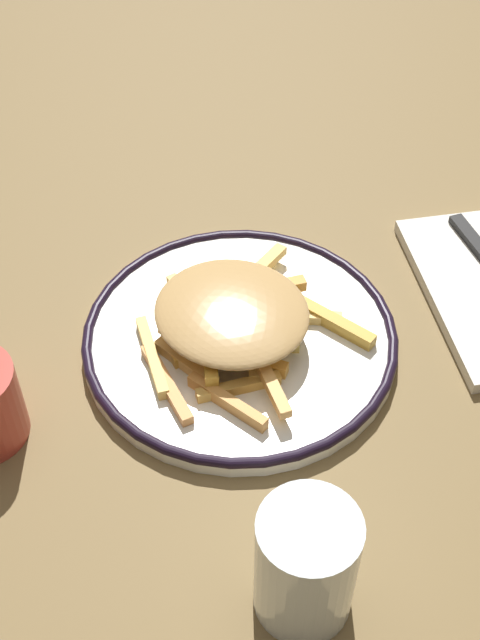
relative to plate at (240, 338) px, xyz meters
The scene contains 4 objects.
ground_plane 0.01m from the plate, ahead, with size 2.60×2.60×0.00m, color brown.
plate is the anchor object (origin of this frame).
fries_heap 0.03m from the plate, ahead, with size 0.23×0.22×0.04m.
water_glass 0.26m from the plate, 92.23° to the left, with size 0.07×0.07×0.10m, color silver.
Camera 1 is at (0.07, 0.52, 0.60)m, focal length 47.46 mm.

